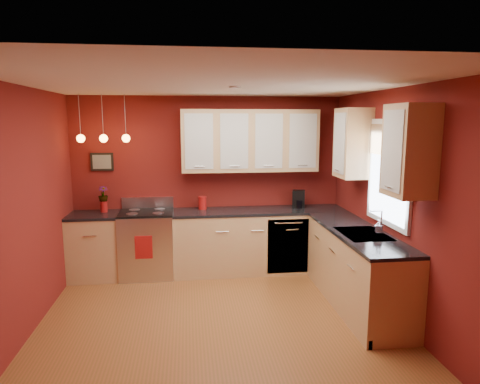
{
  "coord_description": "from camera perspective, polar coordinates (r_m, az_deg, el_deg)",
  "views": [
    {
      "loc": [
        -0.32,
        -4.32,
        2.23
      ],
      "look_at": [
        0.34,
        1.0,
        1.34
      ],
      "focal_mm": 32.0,
      "sensor_mm": 36.0,
      "label": 1
    }
  ],
  "objects": [
    {
      "name": "floor",
      "position": [
        4.87,
        -2.65,
        -17.87
      ],
      "size": [
        4.2,
        4.2,
        0.0
      ],
      "primitive_type": "plane",
      "color": "brown",
      "rests_on": "ground"
    },
    {
      "name": "ceiling",
      "position": [
        4.34,
        -2.91,
        14.25
      ],
      "size": [
        4.0,
        4.2,
        0.02
      ],
      "primitive_type": "cube",
      "color": "silver",
      "rests_on": "wall_back"
    },
    {
      "name": "wall_back",
      "position": [
        6.49,
        -4.17,
        1.14
      ],
      "size": [
        4.0,
        0.02,
        2.6
      ],
      "primitive_type": "cube",
      "color": "maroon",
      "rests_on": "floor"
    },
    {
      "name": "wall_front",
      "position": [
        2.43,
        1.06,
        -13.21
      ],
      "size": [
        4.0,
        0.02,
        2.6
      ],
      "primitive_type": "cube",
      "color": "maroon",
      "rests_on": "floor"
    },
    {
      "name": "wall_left",
      "position": [
        4.73,
        -27.77,
        -3.07
      ],
      "size": [
        0.02,
        4.2,
        2.6
      ],
      "primitive_type": "cube",
      "color": "maroon",
      "rests_on": "floor"
    },
    {
      "name": "wall_right",
      "position": [
        4.99,
        20.8,
        -1.98
      ],
      "size": [
        0.02,
        4.2,
        2.6
      ],
      "primitive_type": "cube",
      "color": "maroon",
      "rests_on": "floor"
    },
    {
      "name": "base_cabinets_back_left",
      "position": [
        6.51,
        -18.71,
        -6.98
      ],
      "size": [
        0.7,
        0.6,
        0.9
      ],
      "primitive_type": "cube",
      "color": "tan",
      "rests_on": "floor"
    },
    {
      "name": "base_cabinets_back_right",
      "position": [
        6.46,
        2.59,
        -6.61
      ],
      "size": [
        2.54,
        0.6,
        0.9
      ],
      "primitive_type": "cube",
      "color": "tan",
      "rests_on": "floor"
    },
    {
      "name": "base_cabinets_right",
      "position": [
        5.48,
        15.24,
        -9.92
      ],
      "size": [
        0.6,
        2.1,
        0.9
      ],
      "primitive_type": "cube",
      "color": "tan",
      "rests_on": "floor"
    },
    {
      "name": "counter_back_left",
      "position": [
        6.4,
        -18.93,
        -2.94
      ],
      "size": [
        0.7,
        0.62,
        0.04
      ],
      "primitive_type": "cube",
      "color": "black",
      "rests_on": "base_cabinets_back_left"
    },
    {
      "name": "counter_back_right",
      "position": [
        6.34,
        2.62,
        -2.53
      ],
      "size": [
        2.54,
        0.62,
        0.04
      ],
      "primitive_type": "cube",
      "color": "black",
      "rests_on": "base_cabinets_back_right"
    },
    {
      "name": "counter_right",
      "position": [
        5.34,
        15.46,
        -5.16
      ],
      "size": [
        0.62,
        2.1,
        0.04
      ],
      "primitive_type": "cube",
      "color": "black",
      "rests_on": "base_cabinets_right"
    },
    {
      "name": "gas_range",
      "position": [
        6.39,
        -12.26,
        -6.7
      ],
      "size": [
        0.76,
        0.64,
        1.11
      ],
      "color": "silver",
      "rests_on": "floor"
    },
    {
      "name": "dishwasher_front",
      "position": [
        6.26,
        6.4,
        -7.19
      ],
      "size": [
        0.6,
        0.02,
        0.8
      ],
      "primitive_type": "cube",
      "color": "silver",
      "rests_on": "base_cabinets_back_right"
    },
    {
      "name": "sink",
      "position": [
        5.21,
        16.11,
        -5.61
      ],
      "size": [
        0.5,
        0.7,
        0.33
      ],
      "color": "#939399",
      "rests_on": "counter_right"
    },
    {
      "name": "window",
      "position": [
        5.18,
        19.27,
        2.86
      ],
      "size": [
        0.06,
        1.02,
        1.22
      ],
      "color": "white",
      "rests_on": "wall_right"
    },
    {
      "name": "upper_cabinets_back",
      "position": [
        6.32,
        1.33,
        6.85
      ],
      "size": [
        2.0,
        0.35,
        0.9
      ],
      "primitive_type": "cube",
      "color": "tan",
      "rests_on": "wall_back"
    },
    {
      "name": "upper_cabinets_right",
      "position": [
        5.12,
        17.8,
        5.81
      ],
      "size": [
        0.35,
        1.95,
        0.9
      ],
      "primitive_type": "cube",
      "color": "tan",
      "rests_on": "wall_right"
    },
    {
      "name": "wall_picture",
      "position": [
        6.54,
        -17.92,
        3.86
      ],
      "size": [
        0.32,
        0.03,
        0.26
      ],
      "primitive_type": "cube",
      "color": "black",
      "rests_on": "wall_back"
    },
    {
      "name": "pendant_lights",
      "position": [
        6.18,
        -17.74,
        6.9
      ],
      "size": [
        0.71,
        0.11,
        0.66
      ],
      "color": "#939399",
      "rests_on": "ceiling"
    },
    {
      "name": "red_canister",
      "position": [
        6.36,
        -5.02,
        -1.45
      ],
      "size": [
        0.13,
        0.13,
        0.19
      ],
      "color": "#9B1110",
      "rests_on": "counter_back_right"
    },
    {
      "name": "red_vase",
      "position": [
        6.45,
        -17.71,
        -1.87
      ],
      "size": [
        0.1,
        0.1,
        0.16
      ],
      "primitive_type": "cylinder",
      "color": "#9B1110",
      "rests_on": "counter_back_left"
    },
    {
      "name": "flowers",
      "position": [
        6.42,
        -17.79,
        -0.31
      ],
      "size": [
        0.18,
        0.18,
        0.24
      ],
      "primitive_type": "imported",
      "rotation": [
        0.0,
        0.0,
        0.42
      ],
      "color": "#9B1110",
      "rests_on": "red_vase"
    },
    {
      "name": "coffee_maker",
      "position": [
        6.52,
        7.84,
        -1.01
      ],
      "size": [
        0.22,
        0.22,
        0.26
      ],
      "rotation": [
        0.0,
        0.0,
        -0.3
      ],
      "color": "black",
      "rests_on": "counter_back_right"
    },
    {
      "name": "soap_pump",
      "position": [
        5.12,
        17.94,
        -4.57
      ],
      "size": [
        0.1,
        0.1,
        0.19
      ],
      "primitive_type": "imported",
      "rotation": [
        0.0,
        0.0,
        -0.23
      ],
      "color": "silver",
      "rests_on": "counter_right"
    },
    {
      "name": "dish_towel",
      "position": [
        6.07,
        -12.72,
        -7.21
      ],
      "size": [
        0.24,
        0.02,
        0.32
      ],
      "primitive_type": "cube",
      "color": "#9B1110",
      "rests_on": "gas_range"
    }
  ]
}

